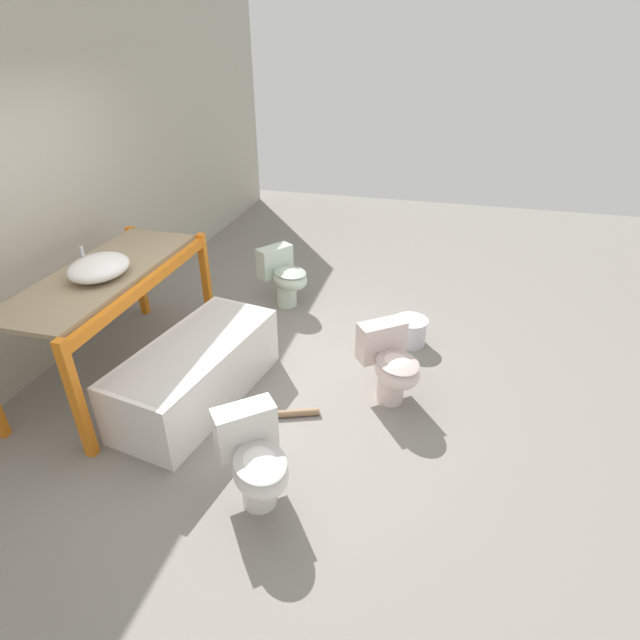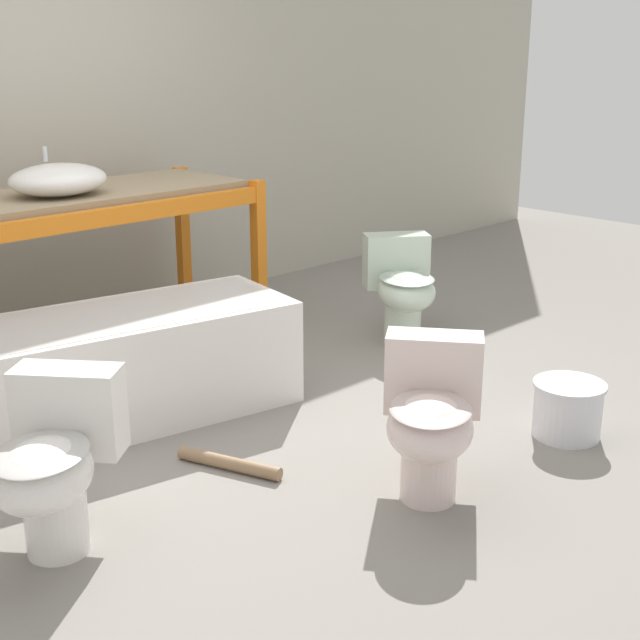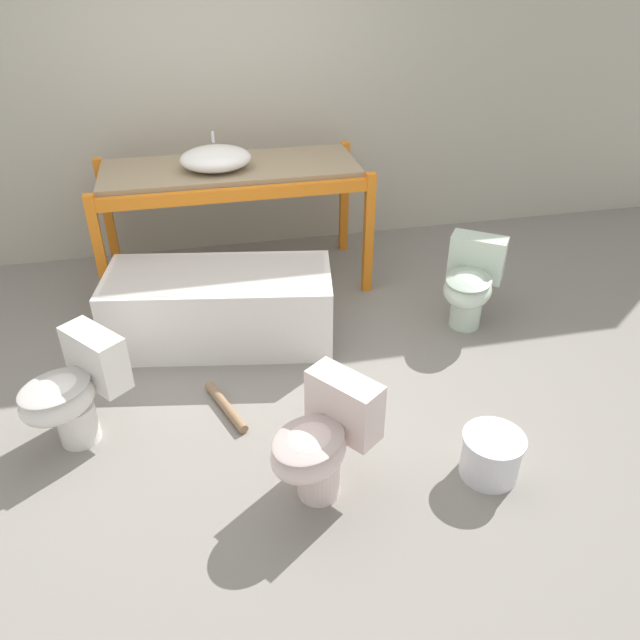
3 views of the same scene
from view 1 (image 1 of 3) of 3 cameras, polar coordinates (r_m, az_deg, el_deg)
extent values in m
plane|color=gray|center=(4.36, -9.09, -7.97)|extent=(12.00, 12.00, 0.00)
cube|color=#B2AD9E|center=(4.71, -32.72, 12.44)|extent=(10.80, 0.08, 3.20)
cube|color=orange|center=(3.80, -26.02, -8.31)|extent=(0.07, 0.07, 0.97)
cube|color=orange|center=(5.20, -12.90, 4.52)|extent=(0.07, 0.07, 0.97)
cube|color=orange|center=(5.58, -20.07, 5.20)|extent=(0.07, 0.07, 0.97)
cube|color=orange|center=(4.26, -19.28, 3.79)|extent=(1.99, 0.06, 0.09)
cube|color=orange|center=(4.72, -27.25, 4.59)|extent=(1.99, 0.06, 0.09)
cube|color=#998466|center=(4.45, -23.63, 4.95)|extent=(1.92, 0.70, 0.04)
ellipsoid|color=white|center=(4.30, -23.95, 5.52)|extent=(0.52, 0.43, 0.17)
cylinder|color=silver|center=(4.33, -25.56, 7.12)|extent=(0.02, 0.02, 0.08)
cube|color=white|center=(4.20, -13.85, -5.74)|extent=(1.62, 0.91, 0.52)
cube|color=beige|center=(4.12, -14.10, -4.00)|extent=(1.53, 0.81, 0.22)
cylinder|color=silver|center=(4.18, 8.05, -7.65)|extent=(0.22, 0.22, 0.24)
ellipsoid|color=silver|center=(4.00, 8.79, -5.74)|extent=(0.54, 0.52, 0.23)
ellipsoid|color=#BBA7A3|center=(3.96, 8.88, -4.79)|extent=(0.51, 0.49, 0.03)
cube|color=silver|center=(4.13, 7.02, -2.32)|extent=(0.37, 0.41, 0.33)
cylinder|color=white|center=(3.40, -6.99, -18.51)|extent=(0.22, 0.22, 0.24)
ellipsoid|color=white|center=(3.19, -6.78, -16.80)|extent=(0.54, 0.53, 0.23)
ellipsoid|color=beige|center=(3.13, -6.87, -15.79)|extent=(0.51, 0.50, 0.03)
cube|color=white|center=(3.29, -8.54, -12.12)|extent=(0.38, 0.41, 0.33)
cylinder|color=silver|center=(5.58, -3.82, 2.90)|extent=(0.22, 0.22, 0.24)
ellipsoid|color=silver|center=(5.43, -3.43, 4.70)|extent=(0.51, 0.53, 0.23)
ellipsoid|color=#A3B3A3|center=(5.40, -3.45, 5.47)|extent=(0.49, 0.51, 0.03)
cube|color=silver|center=(5.58, -5.19, 6.74)|extent=(0.42, 0.36, 0.33)
cylinder|color=silver|center=(4.94, 10.24, -1.28)|extent=(0.31, 0.31, 0.26)
cylinder|color=silver|center=(4.88, 10.37, -0.04)|extent=(0.33, 0.33, 0.02)
cylinder|color=#8C6B4C|center=(4.04, -3.63, -10.62)|extent=(0.23, 0.48, 0.06)
camera|label=2|loc=(2.11, 69.03, -16.70)|focal=50.00mm
camera|label=3|loc=(3.46, 52.18, 17.19)|focal=35.00mm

